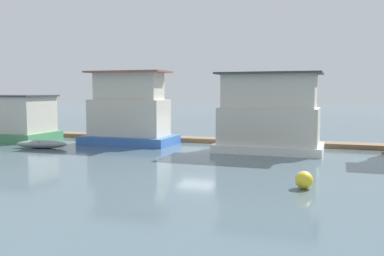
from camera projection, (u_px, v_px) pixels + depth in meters
The scene contains 8 objects.
ground_plane at pixel (197, 148), 28.27m from camera, with size 200.00×200.00×0.00m, color #475B66.
dock_walkway at pixel (211, 140), 31.41m from camera, with size 42.40×1.57×0.30m, color brown.
houseboat_green at pixel (9, 118), 32.78m from camera, with size 6.93×4.06×3.44m.
houseboat_blue at pixel (129, 113), 30.17m from camera, with size 6.44×3.63×5.13m.
houseboat_white at pixel (269, 115), 26.44m from camera, with size 6.49×3.93×4.88m.
dinghy_grey at pixel (42, 144), 28.06m from camera, with size 3.57×1.79×0.53m.
mooring_post_near_left at pixel (105, 131), 33.09m from camera, with size 0.32×0.32×1.32m, color #846B4C.
buoy_yellow at pixel (304, 180), 16.49m from camera, with size 0.69×0.69×0.69m, color yellow.
Camera 1 is at (8.83, -26.62, 3.80)m, focal length 40.00 mm.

